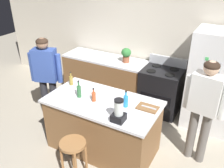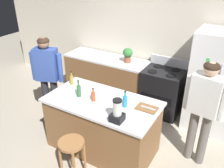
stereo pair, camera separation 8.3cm
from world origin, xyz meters
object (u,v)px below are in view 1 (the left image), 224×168
Objects in this scene: kitchen_island at (103,125)px; stove_range at (161,90)px; person_by_sink_right at (204,104)px; bottle_olive_oil at (79,91)px; bottle_cooking_sauce at (94,96)px; cutting_board at (148,108)px; blender_appliance at (119,112)px; bottle_soda at (126,101)px; person_by_island_left at (46,73)px; chef_knife at (149,107)px; bottle_vinegar at (71,80)px; potted_plant at (126,54)px; bar_stool at (73,150)px; refrigerator at (216,82)px.

stove_range is at bearing 74.00° from kitchen_island.
person_by_sink_right reaches higher than stove_range.
bottle_olive_oil is at bearing -161.90° from person_by_sink_right.
bottle_cooking_sauce is (-1.48, -0.56, -0.01)m from person_by_sink_right.
bottle_olive_oil is at bearing -168.65° from cutting_board.
bottle_soda is at bearing 101.26° from blender_appliance.
bottle_cooking_sauce is at bearing -13.02° from person_by_island_left.
blender_appliance reaches higher than chef_knife.
person_by_sink_right is 2.12m from bottle_vinegar.
bottle_cooking_sauce reaches higher than kitchen_island.
blender_appliance is at bearing -17.05° from person_by_island_left.
bottle_soda is at bearing 7.84° from bottle_olive_oil.
bottle_soda is at bearing -161.22° from chef_knife.
stove_range reaches higher than chef_knife.
bottle_vinegar is 1.40m from cutting_board.
kitchen_island is 0.55m from bottle_cooking_sauce.
kitchen_island is 1.55m from person_by_sink_right.
blender_appliance is (0.81, -1.87, -0.04)m from potted_plant.
kitchen_island is 5.73× the size of cutting_board.
bottle_olive_oil reaches higher than bar_stool.
person_by_island_left reaches higher than bottle_vinegar.
refrigerator reaches higher than bottle_vinegar.
potted_plant is 1.77m from chef_knife.
bottle_olive_oil is 1.25× the size of chef_knife.
bottle_soda reaches higher than chef_knife.
bottle_cooking_sauce is at bearing -134.00° from refrigerator.
person_by_island_left reaches higher than blender_appliance.
bar_stool is (-1.44, -2.21, -0.41)m from refrigerator.
bottle_vinegar is at bearing -171.76° from person_by_sink_right.
blender_appliance is at bearing -35.90° from kitchen_island.
bottle_olive_oil is (-0.01, -1.62, -0.07)m from potted_plant.
blender_appliance is at bearing -78.74° from bottle_soda.
bar_stool is at bearing -81.92° from potted_plant.
bottle_vinegar reaches higher than stove_range.
person_by_island_left is 5.46× the size of cutting_board.
potted_plant is 1.76m from cutting_board.
chef_knife is (0.80, 0.20, -0.06)m from bottle_cooking_sauce.
bottle_vinegar reaches higher than cutting_board.
stove_range is at bearing 132.17° from person_by_sink_right.
person_by_island_left is 5.07× the size of blender_appliance.
stove_range is at bearing 178.52° from refrigerator.
blender_appliance is (0.01, -1.84, 0.58)m from stove_range.
person_by_island_left is 1.82m from blender_appliance.
bottle_cooking_sauce is at bearing -22.56° from bottle_vinegar.
bottle_olive_oil is 1.08× the size of bottle_soda.
bottle_cooking_sauce reaches higher than cutting_board.
person_by_sink_right is at bearing 28.15° from chef_knife.
refrigerator is at bearing 56.88° from bar_stool.
chef_knife is (1.99, -0.07, -0.06)m from person_by_island_left.
bottle_olive_oil is (0.36, -0.26, 0.02)m from bottle_vinegar.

